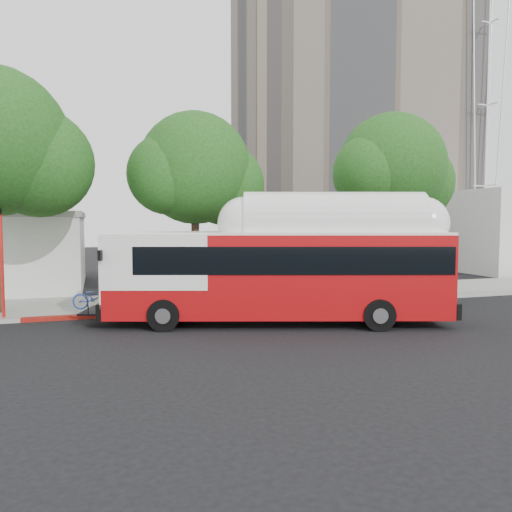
% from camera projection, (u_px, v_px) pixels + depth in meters
% --- Properties ---
extents(ground, '(120.00, 120.00, 0.00)m').
position_uv_depth(ground, '(257.00, 329.00, 17.29)').
color(ground, black).
rests_on(ground, ground).
extents(sidewalk, '(60.00, 5.00, 0.15)m').
position_uv_depth(sidewalk, '(215.00, 299.00, 23.46)').
color(sidewalk, gray).
rests_on(sidewalk, ground).
extents(curb_strip, '(60.00, 0.30, 0.15)m').
position_uv_depth(curb_strip, '(229.00, 309.00, 20.99)').
color(curb_strip, gray).
rests_on(curb_strip, ground).
extents(red_curb_segment, '(10.00, 0.32, 0.16)m').
position_uv_depth(red_curb_segment, '(157.00, 312.00, 20.08)').
color(red_curb_segment, maroon).
rests_on(red_curb_segment, ground).
extents(street_tree_left, '(6.67, 5.80, 9.74)m').
position_uv_depth(street_tree_left, '(7.00, 148.00, 19.51)').
color(street_tree_left, '#2D2116').
rests_on(street_tree_left, ground).
extents(street_tree_mid, '(5.75, 5.00, 8.62)m').
position_uv_depth(street_tree_mid, '(203.00, 173.00, 22.46)').
color(street_tree_mid, '#2D2116').
rests_on(street_tree_mid, ground).
extents(street_tree_right, '(6.21, 5.40, 9.18)m').
position_uv_depth(street_tree_right, '(398.00, 172.00, 25.31)').
color(street_tree_right, '#2D2116').
rests_on(street_tree_right, ground).
extents(apartment_tower, '(18.00, 18.00, 37.00)m').
position_uv_depth(apartment_tower, '(345.00, 78.00, 48.15)').
color(apartment_tower, gray).
rests_on(apartment_tower, ground).
extents(comms_tower, '(2.80, 2.80, 40.00)m').
position_uv_depth(comms_tower, '(491.00, 23.00, 40.94)').
color(comms_tower, silver).
rests_on(comms_tower, ground).
extents(transit_bus, '(13.12, 6.14, 3.86)m').
position_uv_depth(transit_bus, '(280.00, 275.00, 18.13)').
color(transit_bus, '#A40B0E').
rests_on(transit_bus, ground).
extents(signal_pole, '(0.12, 0.40, 4.23)m').
position_uv_depth(signal_pole, '(2.00, 264.00, 18.54)').
color(signal_pole, red).
rests_on(signal_pole, ground).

